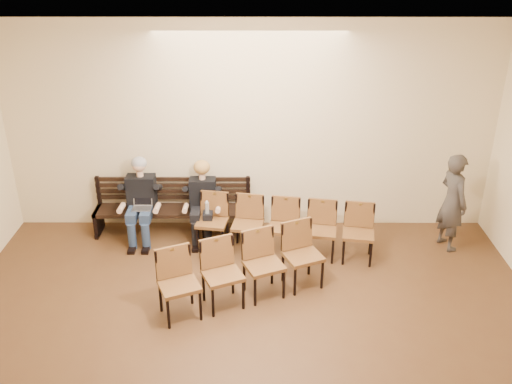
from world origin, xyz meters
TOP-DOWN VIEW (x-y plane):
  - room_walls at (0.00, 0.79)m, footprint 8.02×10.01m
  - bench at (-1.30, 4.65)m, footprint 2.60×0.90m
  - seated_man at (-1.78, 4.53)m, footprint 0.58×0.80m
  - seated_woman at (-0.78, 4.53)m, footprint 0.53×0.73m
  - laptop at (-1.74, 4.37)m, footprint 0.33×0.27m
  - water_bottle at (-0.68, 4.25)m, footprint 0.08×0.08m
  - bag at (-0.51, 3.81)m, footprint 0.45×0.35m
  - passerby at (3.19, 4.22)m, footprint 0.64×0.78m
  - chair_row_front at (0.53, 4.00)m, footprint 2.82×0.93m
  - chair_row_back at (-0.07, 2.77)m, footprint 2.34×1.41m

SIDE VIEW (x-z plane):
  - bag at x=-0.51m, z-range 0.00..0.30m
  - bench at x=-1.30m, z-range 0.00..0.45m
  - chair_row_front at x=0.53m, z-range 0.00..0.90m
  - chair_row_back at x=-0.07m, z-range 0.00..0.96m
  - laptop at x=-1.74m, z-range 0.45..0.67m
  - water_bottle at x=-0.68m, z-range 0.45..0.67m
  - seated_woman at x=-0.78m, z-range 0.00..1.23m
  - seated_man at x=-1.78m, z-range 0.00..1.39m
  - passerby at x=3.19m, z-range 0.00..1.85m
  - room_walls at x=0.00m, z-range 0.78..4.29m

